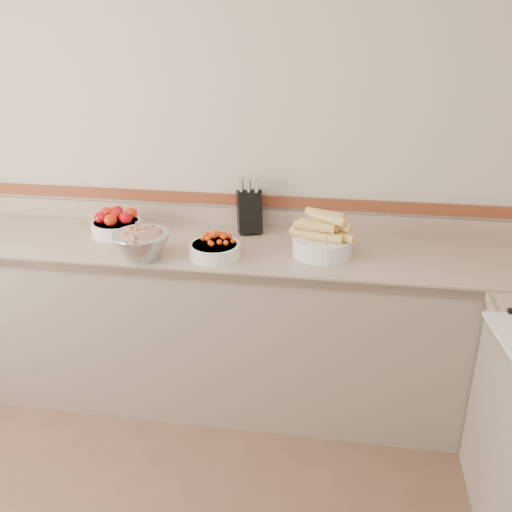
# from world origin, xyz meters

# --- Properties ---
(back_wall) EXTENTS (4.00, 0.00, 4.00)m
(back_wall) POSITION_xyz_m (0.00, 2.00, 1.30)
(back_wall) COLOR beige
(back_wall) RESTS_ON ground_plane
(counter_back) EXTENTS (4.00, 0.65, 1.08)m
(counter_back) POSITION_xyz_m (0.00, 1.68, 0.45)
(counter_back) COLOR tan
(counter_back) RESTS_ON ground_plane
(knife_block) EXTENTS (0.17, 0.18, 0.30)m
(knife_block) POSITION_xyz_m (0.23, 1.90, 1.02)
(knife_block) COLOR black
(knife_block) RESTS_ON counter_back
(tomato_bowl) EXTENTS (0.27, 0.27, 0.13)m
(tomato_bowl) POSITION_xyz_m (-0.47, 1.76, 0.96)
(tomato_bowl) COLOR white
(tomato_bowl) RESTS_ON counter_back
(cherry_tomato_bowl) EXTENTS (0.25, 0.25, 0.14)m
(cherry_tomato_bowl) POSITION_xyz_m (0.12, 1.54, 0.95)
(cherry_tomato_bowl) COLOR white
(cherry_tomato_bowl) RESTS_ON counter_back
(corn_bowl) EXTENTS (0.32, 0.30, 0.22)m
(corn_bowl) POSITION_xyz_m (0.63, 1.65, 0.98)
(corn_bowl) COLOR white
(corn_bowl) RESTS_ON counter_back
(rhubarb_bowl) EXTENTS (0.28, 0.28, 0.16)m
(rhubarb_bowl) POSITION_xyz_m (-0.22, 1.47, 0.98)
(rhubarb_bowl) COLOR #B2B2BA
(rhubarb_bowl) RESTS_ON counter_back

